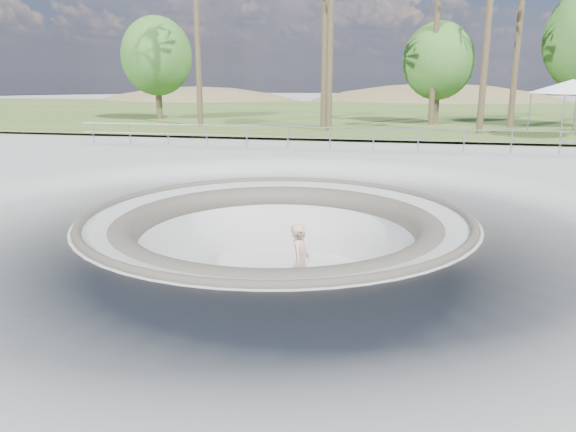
# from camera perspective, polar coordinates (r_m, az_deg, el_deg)

# --- Properties ---
(ground) EXTENTS (180.00, 180.00, 0.00)m
(ground) POSITION_cam_1_polar(r_m,az_deg,el_deg) (14.82, -1.13, 0.05)
(ground) COLOR #9B9C97
(ground) RESTS_ON ground
(skate_bowl) EXTENTS (14.00, 14.00, 4.10)m
(skate_bowl) POSITION_cam_1_polar(r_m,az_deg,el_deg) (15.38, -1.10, -6.56)
(skate_bowl) COLOR #9B9C97
(skate_bowl) RESTS_ON ground
(grass_strip) EXTENTS (180.00, 36.00, 0.12)m
(grass_strip) POSITION_cam_1_polar(r_m,az_deg,el_deg) (48.26, 7.36, 10.28)
(grass_strip) COLOR #405823
(grass_strip) RESTS_ON ground
(distant_hills) EXTENTS (103.20, 45.00, 28.60)m
(distant_hills) POSITION_cam_1_polar(r_m,az_deg,el_deg) (72.02, 11.38, 5.69)
(distant_hills) COLOR brown
(distant_hills) RESTS_ON ground
(safety_railing) EXTENTS (25.00, 0.06, 1.03)m
(safety_railing) POSITION_cam_1_polar(r_m,az_deg,el_deg) (26.38, 4.30, 7.93)
(safety_railing) COLOR gray
(safety_railing) RESTS_ON ground
(skateboard) EXTENTS (0.93, 0.36, 0.09)m
(skateboard) POSITION_cam_1_polar(r_m,az_deg,el_deg) (14.03, 1.24, -8.68)
(skateboard) COLOR brown
(skateboard) RESTS_ON ground
(skater) EXTENTS (0.52, 0.75, 1.98)m
(skater) POSITION_cam_1_polar(r_m,az_deg,el_deg) (13.66, 1.26, -4.78)
(skater) COLOR tan
(skater) RESTS_ON skateboard
(canopy_white) EXTENTS (5.53, 5.53, 3.00)m
(canopy_white) POSITION_cam_1_polar(r_m,az_deg,el_deg) (33.54, 26.92, 11.65)
(canopy_white) COLOR gray
(canopy_white) RESTS_ON ground
(bushy_tree_left) EXTENTS (5.08, 4.62, 7.33)m
(bushy_tree_left) POSITION_cam_1_polar(r_m,az_deg,el_deg) (42.61, -13.21, 15.52)
(bushy_tree_left) COLOR brown
(bushy_tree_left) RESTS_ON ground
(bushy_tree_mid) EXTENTS (4.65, 4.23, 6.71)m
(bushy_tree_mid) POSITION_cam_1_polar(r_m,az_deg,el_deg) (39.63, 15.04, 14.96)
(bushy_tree_mid) COLOR brown
(bushy_tree_mid) RESTS_ON ground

